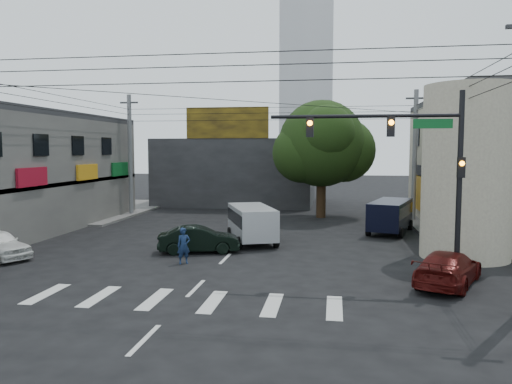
% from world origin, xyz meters
% --- Properties ---
extents(ground, '(160.00, 160.00, 0.00)m').
position_xyz_m(ground, '(0.00, 0.00, 0.00)').
color(ground, black).
rests_on(ground, ground).
extents(sidewalk_far_left, '(16.00, 16.00, 0.15)m').
position_xyz_m(sidewalk_far_left, '(-18.00, 18.00, 0.07)').
color(sidewalk_far_left, '#514F4C').
rests_on(sidewalk_far_left, ground).
extents(corner_column, '(4.00, 4.00, 8.00)m').
position_xyz_m(corner_column, '(11.00, 4.00, 4.00)').
color(corner_column, gray).
rests_on(corner_column, ground).
extents(building_far, '(14.00, 10.00, 6.00)m').
position_xyz_m(building_far, '(-4.00, 26.00, 3.00)').
color(building_far, '#232326').
rests_on(building_far, ground).
extents(billboard, '(7.00, 0.30, 2.60)m').
position_xyz_m(billboard, '(-4.00, 21.10, 7.30)').
color(billboard, olive).
rests_on(billboard, building_far).
extents(tower_distant, '(9.00, 9.00, 44.00)m').
position_xyz_m(tower_distant, '(0.00, 70.00, 22.00)').
color(tower_distant, silver).
rests_on(tower_distant, ground).
extents(street_tree, '(6.40, 6.40, 8.70)m').
position_xyz_m(street_tree, '(4.00, 17.00, 5.47)').
color(street_tree, black).
rests_on(street_tree, ground).
extents(traffic_gantry, '(7.10, 0.35, 7.20)m').
position_xyz_m(traffic_gantry, '(7.82, -1.00, 4.83)').
color(traffic_gantry, black).
rests_on(traffic_gantry, ground).
extents(utility_pole_far_left, '(0.32, 0.32, 9.20)m').
position_xyz_m(utility_pole_far_left, '(-10.50, 16.00, 4.60)').
color(utility_pole_far_left, '#59595B').
rests_on(utility_pole_far_left, ground).
extents(utility_pole_far_right, '(0.32, 0.32, 9.20)m').
position_xyz_m(utility_pole_far_right, '(10.50, 16.00, 4.60)').
color(utility_pole_far_right, '#59595B').
rests_on(utility_pole_far_right, ground).
extents(dark_sedan, '(3.39, 4.66, 1.30)m').
position_xyz_m(dark_sedan, '(-1.59, 3.21, 0.65)').
color(dark_sedan, black).
rests_on(dark_sedan, ground).
extents(maroon_sedan, '(5.13, 5.78, 1.29)m').
position_xyz_m(maroon_sedan, '(9.18, -1.09, 0.64)').
color(maroon_sedan, '#400B09').
rests_on(maroon_sedan, ground).
extents(silver_minivan, '(5.85, 4.97, 1.97)m').
position_xyz_m(silver_minivan, '(0.56, 6.19, 0.98)').
color(silver_minivan, '#B5B9BE').
rests_on(silver_minivan, ground).
extents(navy_van, '(5.93, 4.59, 1.96)m').
position_xyz_m(navy_van, '(8.34, 10.63, 0.98)').
color(navy_van, black).
rests_on(navy_van, ground).
extents(traffic_officer, '(0.92, 0.90, 1.61)m').
position_xyz_m(traffic_officer, '(-1.60, 0.75, 0.80)').
color(traffic_officer, '#132445').
rests_on(traffic_officer, ground).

